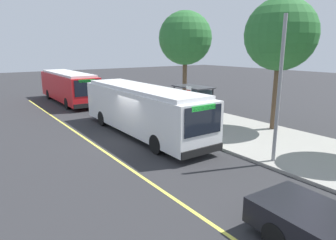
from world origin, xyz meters
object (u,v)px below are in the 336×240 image
waiting_bench (192,114)px  route_sign_post (189,102)px  transit_bus_main (142,108)px  transit_bus_second (68,86)px  pedestrian_commuter (176,110)px

waiting_bench → route_sign_post: (1.90, -1.84, 1.32)m
transit_bus_main → route_sign_post: size_ratio=4.04×
transit_bus_main → waiting_bench: (-0.38, 4.29, -0.98)m
route_sign_post → transit_bus_second: bearing=-170.3°
transit_bus_main → pedestrian_commuter: bearing=96.7°
transit_bus_second → waiting_bench: bearing=18.4°
route_sign_post → pedestrian_commuter: route_sign_post is taller
route_sign_post → pedestrian_commuter: 2.07m
transit_bus_main → pedestrian_commuter: (-0.33, 2.85, -0.50)m
pedestrian_commuter → transit_bus_second: bearing=-167.4°
transit_bus_main → waiting_bench: 4.41m
transit_bus_second → waiting_bench: 14.15m
waiting_bench → route_sign_post: 2.96m
transit_bus_main → pedestrian_commuter: transit_bus_main is taller
transit_bus_main → waiting_bench: size_ratio=7.07×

